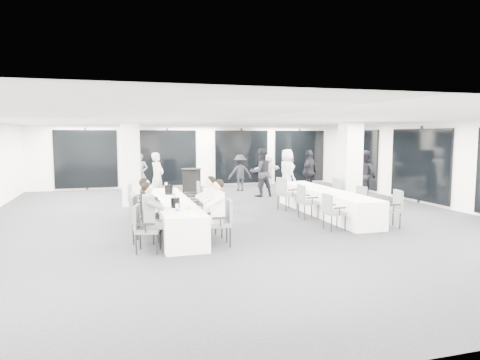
{
  "coord_description": "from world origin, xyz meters",
  "views": [
    {
      "loc": [
        -3.29,
        -11.58,
        2.38
      ],
      "look_at": [
        0.04,
        -0.2,
        1.13
      ],
      "focal_mm": 32.0,
      "sensor_mm": 36.0,
      "label": 1
    }
  ],
  "objects_px": {
    "chair_main_left_near": "(144,226)",
    "chair_side_left_near": "(332,210)",
    "chair_main_right_far": "(194,197)",
    "standing_guest_c": "(240,170)",
    "banquet_table_side": "(325,202)",
    "chair_main_left_second": "(141,216)",
    "ice_bucket_near": "(175,203)",
    "standing_guest_d": "(310,169)",
    "chair_main_right_mid": "(206,206)",
    "standing_guest_a": "(157,173)",
    "chair_side_left_mid": "(306,199)",
    "chair_side_right_far": "(332,191)",
    "chair_main_left_mid": "(139,212)",
    "chair_side_left_far": "(285,192)",
    "chair_main_right_near": "(223,219)",
    "banquet_table_main": "(172,214)",
    "ice_bucket_far": "(169,190)",
    "chair_main_right_fourth": "(201,203)",
    "standing_guest_e": "(287,169)",
    "standing_guest_f": "(268,168)",
    "chair_main_right_second": "(214,214)",
    "chair_side_right_mid": "(358,199)",
    "standing_guest_g": "(140,171)",
    "standing_guest_h": "(365,172)",
    "cocktail_table": "(192,183)",
    "chair_main_left_fourth": "(137,207)",
    "chair_main_left_far": "(135,199)",
    "chair_side_right_near": "(392,206)",
    "standing_guest_b": "(261,169)"
  },
  "relations": [
    {
      "from": "chair_main_left_near",
      "to": "chair_side_left_near",
      "type": "height_order",
      "value": "chair_main_left_near"
    },
    {
      "from": "chair_main_right_far",
      "to": "standing_guest_c",
      "type": "relative_size",
      "value": 0.58
    },
    {
      "from": "banquet_table_side",
      "to": "chair_main_right_far",
      "type": "height_order",
      "value": "chair_main_right_far"
    },
    {
      "from": "chair_main_left_second",
      "to": "ice_bucket_near",
      "type": "xyz_separation_m",
      "value": [
        0.76,
        -0.05,
        0.27
      ]
    },
    {
      "from": "standing_guest_d",
      "to": "ice_bucket_near",
      "type": "xyz_separation_m",
      "value": [
        -6.23,
        -6.14,
        -0.14
      ]
    },
    {
      "from": "chair_main_right_mid",
      "to": "chair_main_left_near",
      "type": "bearing_deg",
      "value": 146.54
    },
    {
      "from": "standing_guest_a",
      "to": "standing_guest_c",
      "type": "xyz_separation_m",
      "value": [
        3.65,
        1.58,
        -0.11
      ]
    },
    {
      "from": "chair_side_left_mid",
      "to": "chair_side_right_far",
      "type": "distance_m",
      "value": 2.27
    },
    {
      "from": "chair_main_left_mid",
      "to": "chair_side_left_far",
      "type": "distance_m",
      "value": 5.12
    },
    {
      "from": "chair_main_right_near",
      "to": "standing_guest_c",
      "type": "relative_size",
      "value": 0.57
    },
    {
      "from": "banquet_table_main",
      "to": "chair_side_right_far",
      "type": "xyz_separation_m",
      "value": [
        5.48,
        1.81,
        0.18
      ]
    },
    {
      "from": "chair_side_left_far",
      "to": "ice_bucket_near",
      "type": "bearing_deg",
      "value": -66.35
    },
    {
      "from": "chair_main_left_second",
      "to": "chair_main_right_mid",
      "type": "xyz_separation_m",
      "value": [
        1.68,
        0.98,
        -0.01
      ]
    },
    {
      "from": "ice_bucket_far",
      "to": "chair_side_left_mid",
      "type": "bearing_deg",
      "value": -10.95
    },
    {
      "from": "chair_main_left_mid",
      "to": "chair_main_right_fourth",
      "type": "relative_size",
      "value": 1.02
    },
    {
      "from": "chair_side_left_mid",
      "to": "standing_guest_c",
      "type": "height_order",
      "value": "standing_guest_c"
    },
    {
      "from": "banquet_table_main",
      "to": "chair_side_left_near",
      "type": "xyz_separation_m",
      "value": [
        3.82,
        -1.25,
        0.15
      ]
    },
    {
      "from": "standing_guest_e",
      "to": "standing_guest_f",
      "type": "bearing_deg",
      "value": -12.73
    },
    {
      "from": "chair_main_right_second",
      "to": "chair_side_right_mid",
      "type": "distance_m",
      "value": 4.83
    },
    {
      "from": "standing_guest_g",
      "to": "standing_guest_h",
      "type": "distance_m",
      "value": 8.67
    },
    {
      "from": "cocktail_table",
      "to": "chair_main_left_second",
      "type": "bearing_deg",
      "value": -109.2
    },
    {
      "from": "cocktail_table",
      "to": "chair_main_right_far",
      "type": "height_order",
      "value": "cocktail_table"
    },
    {
      "from": "standing_guest_d",
      "to": "chair_main_left_fourth",
      "type": "bearing_deg",
      "value": -5.55
    },
    {
      "from": "ice_bucket_far",
      "to": "chair_main_right_fourth",
      "type": "bearing_deg",
      "value": -31.57
    },
    {
      "from": "standing_guest_a",
      "to": "chair_main_right_mid",
      "type": "bearing_deg",
      "value": -136.05
    },
    {
      "from": "chair_main_left_far",
      "to": "chair_side_left_mid",
      "type": "xyz_separation_m",
      "value": [
        4.65,
        -1.23,
        -0.02
      ]
    },
    {
      "from": "cocktail_table",
      "to": "chair_side_right_near",
      "type": "bearing_deg",
      "value": -58.92
    },
    {
      "from": "chair_main_left_second",
      "to": "chair_side_left_mid",
      "type": "height_order",
      "value": "chair_main_left_second"
    },
    {
      "from": "banquet_table_main",
      "to": "standing_guest_f",
      "type": "xyz_separation_m",
      "value": [
        5.53,
        8.05,
        0.48
      ]
    },
    {
      "from": "cocktail_table",
      "to": "chair_main_left_mid",
      "type": "height_order",
      "value": "cocktail_table"
    },
    {
      "from": "chair_main_left_far",
      "to": "banquet_table_main",
      "type": "bearing_deg",
      "value": 37.1
    },
    {
      "from": "chair_side_right_far",
      "to": "standing_guest_f",
      "type": "height_order",
      "value": "standing_guest_f"
    },
    {
      "from": "cocktail_table",
      "to": "chair_side_left_near",
      "type": "bearing_deg",
      "value": -70.03
    },
    {
      "from": "ice_bucket_far",
      "to": "standing_guest_b",
      "type": "bearing_deg",
      "value": 43.86
    },
    {
      "from": "chair_main_left_fourth",
      "to": "chair_main_right_fourth",
      "type": "distance_m",
      "value": 1.67
    },
    {
      "from": "standing_guest_e",
      "to": "chair_side_right_far",
      "type": "bearing_deg",
      "value": 177.34
    },
    {
      "from": "banquet_table_main",
      "to": "chair_main_right_fourth",
      "type": "bearing_deg",
      "value": 31.97
    },
    {
      "from": "chair_main_left_near",
      "to": "chair_main_left_fourth",
      "type": "height_order",
      "value": "chair_main_left_near"
    },
    {
      "from": "chair_side_right_mid",
      "to": "standing_guest_e",
      "type": "height_order",
      "value": "standing_guest_e"
    },
    {
      "from": "chair_main_left_mid",
      "to": "banquet_table_side",
      "type": "bearing_deg",
      "value": 91.33
    },
    {
      "from": "chair_main_left_near",
      "to": "chair_side_left_far",
      "type": "relative_size",
      "value": 0.93
    },
    {
      "from": "chair_main_left_far",
      "to": "standing_guest_g",
      "type": "distance_m",
      "value": 5.11
    },
    {
      "from": "chair_main_right_second",
      "to": "standing_guest_d",
      "type": "distance_m",
      "value": 8.07
    },
    {
      "from": "ice_bucket_near",
      "to": "ice_bucket_far",
      "type": "relative_size",
      "value": 0.9
    },
    {
      "from": "ice_bucket_near",
      "to": "standing_guest_c",
      "type": "bearing_deg",
      "value": 64.16
    },
    {
      "from": "standing_guest_a",
      "to": "standing_guest_b",
      "type": "distance_m",
      "value": 3.94
    },
    {
      "from": "chair_main_left_fourth",
      "to": "standing_guest_g",
      "type": "bearing_deg",
      "value": -174.14
    },
    {
      "from": "chair_main_left_far",
      "to": "standing_guest_d",
      "type": "xyz_separation_m",
      "value": [
        6.99,
        3.43,
        0.43
      ]
    },
    {
      "from": "chair_main_right_far",
      "to": "standing_guest_f",
      "type": "distance_m",
      "value": 7.96
    },
    {
      "from": "standing_guest_e",
      "to": "ice_bucket_near",
      "type": "bearing_deg",
      "value": 132.72
    }
  ]
}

